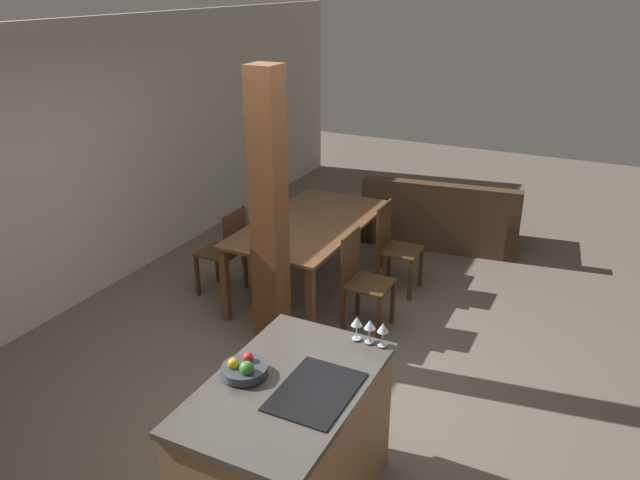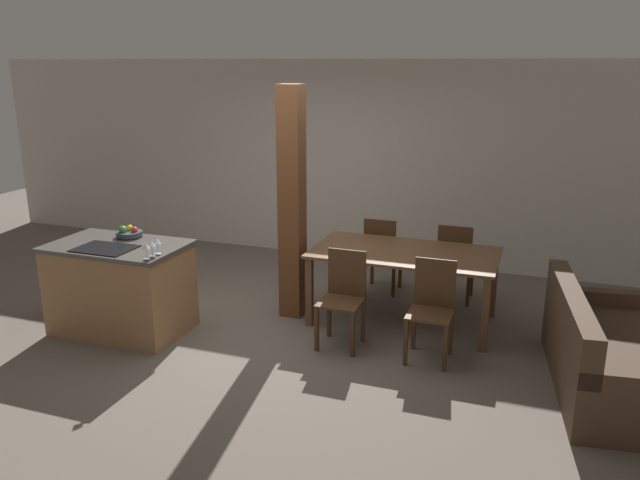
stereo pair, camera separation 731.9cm
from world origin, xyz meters
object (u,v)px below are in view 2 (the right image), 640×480
object	(u,v)px
dining_chair_near_left	(343,296)
dining_chair_far_left	(382,253)
dining_table	(404,260)
dining_chair_near_right	(432,308)
fruit_bowl	(129,233)
timber_post	(292,205)
dining_chair_far_right	(455,261)
wine_glass_far	(157,242)
kitchen_island	(121,287)
wine_glass_near	(146,247)
wine_glass_middle	(152,244)
couch	(607,358)

from	to	relation	value
dining_chair_near_left	dining_chair_far_left	xyz separation A→B (m)	(0.00, 1.48, 0.00)
dining_table	dining_chair_near_right	xyz separation A→B (m)	(0.43, -0.74, -0.19)
fruit_bowl	timber_post	bearing A→B (deg)	25.46
dining_chair_far_right	timber_post	distance (m)	2.00
wine_glass_far	kitchen_island	bearing A→B (deg)	163.99
fruit_bowl	wine_glass_near	bearing A→B (deg)	-43.40
fruit_bowl	dining_chair_near_left	size ratio (longest dim) A/B	0.29
wine_glass_far	timber_post	distance (m)	1.46
wine_glass_middle	dining_table	size ratio (longest dim) A/B	0.08
dining_table	wine_glass_far	bearing A→B (deg)	-146.12
kitchen_island	couch	world-z (taller)	kitchen_island
fruit_bowl	wine_glass_middle	distance (m)	0.82
dining_table	couch	bearing A→B (deg)	-23.52
dining_table	dining_chair_far_left	bearing A→B (deg)	119.99
wine_glass_far	dining_table	distance (m)	2.50
dining_table	wine_glass_middle	bearing A→B (deg)	-144.48
fruit_bowl	dining_chair_far_left	distance (m)	2.86
kitchen_island	dining_chair_near_left	world-z (taller)	kitchen_island
wine_glass_near	dining_chair_far_right	xyz separation A→B (m)	(2.48, 2.29, -0.56)
wine_glass_middle	dining_table	distance (m)	2.54
dining_chair_near_right	dining_chair_near_left	bearing A→B (deg)	180.00
dining_table	timber_post	distance (m)	1.30
fruit_bowl	dining_table	world-z (taller)	fruit_bowl
dining_table	dining_chair_far_left	world-z (taller)	dining_chair_far_left
kitchen_island	dining_chair_far_left	distance (m)	2.95
fruit_bowl	dining_chair_near_left	xyz separation A→B (m)	(2.26, 0.21, -0.48)
fruit_bowl	couch	bearing A→B (deg)	1.39
dining_chair_near_right	dining_chair_far_left	distance (m)	1.71
dining_chair_far_right	dining_chair_far_left	bearing A→B (deg)	0.00
dining_chair_near_left	couch	bearing A→B (deg)	-2.33
dining_chair_near_left	dining_chair_far_right	bearing A→B (deg)	60.01
wine_glass_far	dining_chair_near_right	distance (m)	2.62
kitchen_island	dining_chair_far_right	size ratio (longest dim) A/B	1.45
timber_post	dining_chair_far_right	bearing A→B (deg)	31.27
fruit_bowl	wine_glass_middle	xyz separation A→B (m)	(0.64, -0.51, 0.08)
kitchen_island	wine_glass_near	bearing A→B (deg)	-30.12
kitchen_island	dining_chair_far_right	xyz separation A→B (m)	(3.07, 1.95, 0.03)
dining_table	dining_chair_near_left	bearing A→B (deg)	-119.99
wine_glass_near	dining_chair_far_left	world-z (taller)	wine_glass_near
wine_glass_far	dining_table	world-z (taller)	wine_glass_far
wine_glass_far	couch	distance (m)	4.08
dining_table	dining_chair_near_left	size ratio (longest dim) A/B	2.06
dining_chair_far_right	couch	bearing A→B (deg)	133.45
kitchen_island	dining_chair_far_left	xyz separation A→B (m)	(2.22, 1.95, 0.03)
dining_chair_far_left	timber_post	world-z (taller)	timber_post
wine_glass_middle	dining_chair_near_right	world-z (taller)	wine_glass_middle
fruit_bowl	wine_glass_far	xyz separation A→B (m)	(0.64, -0.43, 0.08)
dining_chair_near_right	couch	xyz separation A→B (m)	(1.50, -0.10, -0.21)
wine_glass_far	dining_chair_near_left	bearing A→B (deg)	21.37
wine_glass_middle	wine_glass_far	distance (m)	0.09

